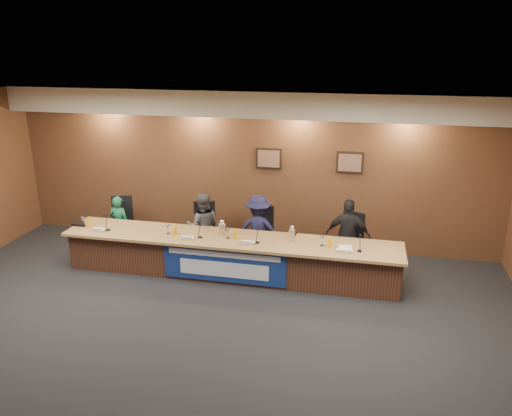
# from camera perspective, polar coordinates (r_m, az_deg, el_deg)

# --- Properties ---
(floor) EXTENTS (10.00, 10.00, 0.00)m
(floor) POSITION_cam_1_polar(r_m,az_deg,el_deg) (7.31, -8.04, -15.69)
(floor) COLOR black
(floor) RESTS_ON ground
(ceiling) EXTENTS (10.00, 8.00, 0.04)m
(ceiling) POSITION_cam_1_polar(r_m,az_deg,el_deg) (6.12, -9.41, 9.92)
(ceiling) COLOR silver
(ceiling) RESTS_ON wall_back
(wall_back) EXTENTS (10.00, 0.04, 3.20)m
(wall_back) POSITION_cam_1_polar(r_m,az_deg,el_deg) (10.19, -0.72, 4.45)
(wall_back) COLOR #56341F
(wall_back) RESTS_ON floor
(soffit) EXTENTS (10.00, 0.50, 0.50)m
(soffit) POSITION_cam_1_polar(r_m,az_deg,el_deg) (9.70, -1.10, 11.84)
(soffit) COLOR beige
(soffit) RESTS_ON wall_back
(dais_body) EXTENTS (6.00, 0.80, 0.70)m
(dais_body) POSITION_cam_1_polar(r_m,az_deg,el_deg) (9.13, -2.97, -5.62)
(dais_body) COLOR #482719
(dais_body) RESTS_ON floor
(dais_top) EXTENTS (6.10, 0.95, 0.05)m
(dais_top) POSITION_cam_1_polar(r_m,az_deg,el_deg) (8.94, -3.09, -3.56)
(dais_top) COLOR #9B7242
(dais_top) RESTS_ON dais_body
(banner) EXTENTS (2.20, 0.02, 0.65)m
(banner) POSITION_cam_1_polar(r_m,az_deg,el_deg) (8.76, -3.69, -6.53)
(banner) COLOR navy
(banner) RESTS_ON dais_body
(banner_text_upper) EXTENTS (2.00, 0.01, 0.10)m
(banner_text_upper) POSITION_cam_1_polar(r_m,az_deg,el_deg) (8.66, -3.74, -5.37)
(banner_text_upper) COLOR silver
(banner_text_upper) RESTS_ON banner
(banner_text_lower) EXTENTS (1.60, 0.01, 0.28)m
(banner_text_lower) POSITION_cam_1_polar(r_m,az_deg,el_deg) (8.78, -3.70, -7.03)
(banner_text_lower) COLOR silver
(banner_text_lower) RESTS_ON banner
(wall_photo_left) EXTENTS (0.52, 0.04, 0.42)m
(wall_photo_left) POSITION_cam_1_polar(r_m,az_deg,el_deg) (10.02, 1.47, 5.67)
(wall_photo_left) COLOR black
(wall_photo_left) RESTS_ON wall_back
(wall_photo_right) EXTENTS (0.52, 0.04, 0.42)m
(wall_photo_right) POSITION_cam_1_polar(r_m,az_deg,el_deg) (9.85, 10.68, 5.13)
(wall_photo_right) COLOR black
(wall_photo_right) RESTS_ON wall_back
(panelist_a) EXTENTS (0.44, 0.31, 1.15)m
(panelist_a) POSITION_cam_1_polar(r_m,az_deg,el_deg) (10.46, -15.33, -1.73)
(panelist_a) COLOR #18613E
(panelist_a) RESTS_ON floor
(panelist_b) EXTENTS (0.75, 0.65, 1.33)m
(panelist_b) POSITION_cam_1_polar(r_m,az_deg,el_deg) (9.75, -6.08, -2.08)
(panelist_b) COLOR #47474C
(panelist_b) RESTS_ON floor
(panelist_c) EXTENTS (0.90, 0.55, 1.36)m
(panelist_c) POSITION_cam_1_polar(r_m,az_deg,el_deg) (9.47, 0.26, -2.51)
(panelist_c) COLOR #141433
(panelist_c) RESTS_ON floor
(panelist_d) EXTENTS (0.84, 0.40, 1.40)m
(panelist_d) POSITION_cam_1_polar(r_m,az_deg,el_deg) (9.29, 10.47, -3.16)
(panelist_d) COLOR black
(panelist_d) RESTS_ON floor
(office_chair_a) EXTENTS (0.61, 0.61, 0.08)m
(office_chair_a) POSITION_cam_1_polar(r_m,az_deg,el_deg) (10.57, -15.04, -2.04)
(office_chair_a) COLOR black
(office_chair_a) RESTS_ON floor
(office_chair_b) EXTENTS (0.60, 0.60, 0.08)m
(office_chair_b) POSITION_cam_1_polar(r_m,az_deg,el_deg) (9.91, -5.86, -2.88)
(office_chair_b) COLOR black
(office_chair_b) RESTS_ON floor
(office_chair_c) EXTENTS (0.54, 0.54, 0.08)m
(office_chair_c) POSITION_cam_1_polar(r_m,az_deg,el_deg) (9.64, 0.39, -3.41)
(office_chair_c) COLOR black
(office_chair_c) RESTS_ON floor
(office_chair_d) EXTENTS (0.62, 0.62, 0.08)m
(office_chair_d) POSITION_cam_1_polar(r_m,az_deg,el_deg) (9.46, 10.42, -4.18)
(office_chair_d) COLOR black
(office_chair_d) RESTS_ON floor
(nameplate_a) EXTENTS (0.24, 0.08, 0.10)m
(nameplate_a) POSITION_cam_1_polar(r_m,az_deg,el_deg) (9.62, -17.72, -2.37)
(nameplate_a) COLOR white
(nameplate_a) RESTS_ON dais_top
(microphone_a) EXTENTS (0.07, 0.07, 0.02)m
(microphone_a) POSITION_cam_1_polar(r_m,az_deg,el_deg) (9.65, -16.53, -2.41)
(microphone_a) COLOR black
(microphone_a) RESTS_ON dais_top
(juice_glass_a) EXTENTS (0.06, 0.06, 0.15)m
(juice_glass_a) POSITION_cam_1_polar(r_m,az_deg,el_deg) (9.91, -18.52, -1.65)
(juice_glass_a) COLOR #F6A300
(juice_glass_a) RESTS_ON dais_top
(water_glass_a) EXTENTS (0.08, 0.08, 0.18)m
(water_glass_a) POSITION_cam_1_polar(r_m,az_deg,el_deg) (9.99, -19.13, -1.47)
(water_glass_a) COLOR silver
(water_glass_a) RESTS_ON dais_top
(nameplate_b) EXTENTS (0.24, 0.08, 0.10)m
(nameplate_b) POSITION_cam_1_polar(r_m,az_deg,el_deg) (8.88, -8.04, -3.39)
(nameplate_b) COLOR white
(nameplate_b) RESTS_ON dais_top
(microphone_b) EXTENTS (0.07, 0.07, 0.02)m
(microphone_b) POSITION_cam_1_polar(r_m,az_deg,el_deg) (8.97, -6.36, -3.32)
(microphone_b) COLOR black
(microphone_b) RESTS_ON dais_top
(juice_glass_b) EXTENTS (0.06, 0.06, 0.15)m
(juice_glass_b) POSITION_cam_1_polar(r_m,az_deg,el_deg) (9.14, -9.22, -2.61)
(juice_glass_b) COLOR #F6A300
(juice_glass_b) RESTS_ON dais_top
(water_glass_b) EXTENTS (0.08, 0.08, 0.18)m
(water_glass_b) POSITION_cam_1_polar(r_m,az_deg,el_deg) (9.20, -10.05, -2.40)
(water_glass_b) COLOR silver
(water_glass_b) RESTS_ON dais_top
(nameplate_c) EXTENTS (0.24, 0.08, 0.10)m
(nameplate_c) POSITION_cam_1_polar(r_m,az_deg,el_deg) (8.60, -1.08, -3.96)
(nameplate_c) COLOR white
(nameplate_c) RESTS_ON dais_top
(microphone_c) EXTENTS (0.07, 0.07, 0.02)m
(microphone_c) POSITION_cam_1_polar(r_m,az_deg,el_deg) (8.69, 0.18, -3.96)
(microphone_c) COLOR black
(microphone_c) RESTS_ON dais_top
(juice_glass_c) EXTENTS (0.06, 0.06, 0.15)m
(juice_glass_c) POSITION_cam_1_polar(r_m,az_deg,el_deg) (8.86, -2.34, -3.05)
(juice_glass_c) COLOR #F6A300
(juice_glass_c) RESTS_ON dais_top
(water_glass_c) EXTENTS (0.08, 0.08, 0.18)m
(water_glass_c) POSITION_cam_1_polar(r_m,az_deg,el_deg) (8.88, -3.22, -2.92)
(water_glass_c) COLOR silver
(water_glass_c) RESTS_ON dais_top
(nameplate_d) EXTENTS (0.24, 0.08, 0.10)m
(nameplate_d) POSITION_cam_1_polar(r_m,az_deg,el_deg) (8.38, 9.97, -4.88)
(nameplate_d) COLOR white
(nameplate_d) RESTS_ON dais_top
(microphone_d) EXTENTS (0.07, 0.07, 0.02)m
(microphone_d) POSITION_cam_1_polar(r_m,az_deg,el_deg) (8.53, 11.73, -4.81)
(microphone_d) COLOR black
(microphone_d) RESTS_ON dais_top
(juice_glass_d) EXTENTS (0.06, 0.06, 0.15)m
(juice_glass_d) POSITION_cam_1_polar(r_m,az_deg,el_deg) (8.60, 8.42, -3.96)
(juice_glass_d) COLOR #F6A300
(juice_glass_d) RESTS_ON dais_top
(water_glass_d) EXTENTS (0.08, 0.08, 0.18)m
(water_glass_d) POSITION_cam_1_polar(r_m,az_deg,el_deg) (8.62, 7.58, -3.74)
(water_glass_d) COLOR silver
(water_glass_d) RESTS_ON dais_top
(carafe_mid) EXTENTS (0.13, 0.13, 0.23)m
(carafe_mid) POSITION_cam_1_polar(r_m,az_deg,el_deg) (9.01, -3.87, -2.44)
(carafe_mid) COLOR silver
(carafe_mid) RESTS_ON dais_top
(carafe_right) EXTENTS (0.11, 0.11, 0.23)m
(carafe_right) POSITION_cam_1_polar(r_m,az_deg,el_deg) (8.75, 4.13, -3.08)
(carafe_right) COLOR silver
(carafe_right) RESTS_ON dais_top
(speakerphone) EXTENTS (0.32, 0.32, 0.05)m
(speakerphone) POSITION_cam_1_polar(r_m,az_deg,el_deg) (10.07, -19.45, -1.73)
(speakerphone) COLOR black
(speakerphone) RESTS_ON dais_top
(paper_stack) EXTENTS (0.26, 0.33, 0.01)m
(paper_stack) POSITION_cam_1_polar(r_m,az_deg,el_deg) (8.60, 10.19, -4.57)
(paper_stack) COLOR white
(paper_stack) RESTS_ON dais_top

